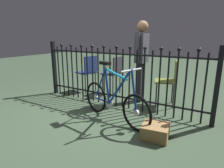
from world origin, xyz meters
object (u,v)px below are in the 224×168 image
chair_olive (170,78)px  chair_charcoal (114,71)px  display_crate (155,131)px  chair_navy (88,70)px  bicycle (114,100)px  person_visitor (142,55)px

chair_olive → chair_charcoal: chair_olive is taller
display_crate → chair_olive: bearing=98.5°
chair_navy → chair_olive: chair_olive is taller
chair_charcoal → display_crate: (1.51, -1.45, -0.45)m
bicycle → person_visitor: size_ratio=0.89×
chair_charcoal → person_visitor: (0.74, -0.17, 0.43)m
person_visitor → display_crate: person_visitor is taller
chair_navy → chair_charcoal: size_ratio=1.00×
chair_olive → person_visitor: 0.72m
chair_charcoal → bicycle: bearing=-59.4°
person_visitor → chair_navy: bearing=179.9°
bicycle → chair_navy: bearing=141.3°
chair_navy → chair_olive: size_ratio=0.99×
chair_navy → chair_charcoal: (0.63, 0.16, 0.01)m
chair_charcoal → person_visitor: bearing=-12.7°
bicycle → chair_charcoal: size_ratio=1.66×
person_visitor → display_crate: 1.74m
chair_charcoal → display_crate: bearing=-43.8°
person_visitor → display_crate: size_ratio=4.68×
display_crate → person_visitor: bearing=121.1°
chair_navy → chair_olive: (1.94, 0.05, 0.01)m
bicycle → display_crate: 0.83m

